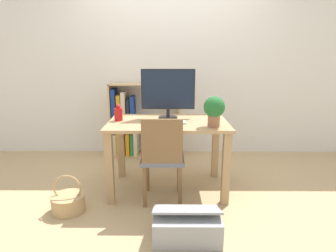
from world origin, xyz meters
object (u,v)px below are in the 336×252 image
at_px(potted_plant, 214,109).
at_px(chair, 163,156).
at_px(storage_box, 187,225).
at_px(basket, 68,202).
at_px(monitor, 168,91).
at_px(vase, 118,114).
at_px(bookshelf, 132,123).
at_px(keyboard, 170,122).

distance_m(potted_plant, chair, 0.64).
bearing_deg(storage_box, basket, 160.02).
bearing_deg(monitor, vase, -166.24).
distance_m(bookshelf, storage_box, 2.01).
height_order(potted_plant, chair, potted_plant).
distance_m(monitor, storage_box, 1.35).
height_order(monitor, vase, monitor).
xyz_separation_m(keyboard, basket, (-0.91, -0.38, -0.65)).
xyz_separation_m(keyboard, bookshelf, (-0.52, 1.11, -0.27)).
xyz_separation_m(monitor, bookshelf, (-0.50, 0.88, -0.55)).
bearing_deg(potted_plant, chair, -173.46).
relative_size(potted_plant, basket, 0.81).
bearing_deg(vase, monitor, 13.76).
bearing_deg(monitor, chair, -96.23).
height_order(monitor, basket, monitor).
bearing_deg(basket, potted_plant, 10.08).
distance_m(monitor, vase, 0.55).
xyz_separation_m(vase, storage_box, (0.65, -0.87, -0.69)).
height_order(keyboard, basket, keyboard).
xyz_separation_m(potted_plant, basket, (-1.31, -0.23, -0.81)).
xyz_separation_m(potted_plant, chair, (-0.47, -0.05, -0.43)).
xyz_separation_m(keyboard, storage_box, (0.13, -0.76, -0.63)).
distance_m(monitor, bookshelf, 1.15).
xyz_separation_m(keyboard, vase, (-0.52, 0.11, 0.06)).
distance_m(bookshelf, basket, 1.59).
relative_size(monitor, keyboard, 1.79).
bearing_deg(chair, potted_plant, 13.81).
bearing_deg(basket, chair, 12.02).
bearing_deg(keyboard, storage_box, -80.41).
height_order(vase, bookshelf, bookshelf).
xyz_separation_m(chair, bookshelf, (-0.46, 1.31, 0.00)).
relative_size(potted_plant, storage_box, 0.54).
xyz_separation_m(monitor, storage_box, (0.15, -0.99, -0.91)).
bearing_deg(chair, basket, -160.71).
xyz_separation_m(bookshelf, storage_box, (0.65, -1.87, -0.36)).
relative_size(keyboard, bookshelf, 0.31).
bearing_deg(keyboard, vase, 168.16).
relative_size(monitor, vase, 3.34).
distance_m(vase, storage_box, 1.29).
relative_size(bookshelf, storage_box, 1.94).
relative_size(monitor, chair, 0.66).
xyz_separation_m(keyboard, potted_plant, (0.40, -0.15, 0.16)).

